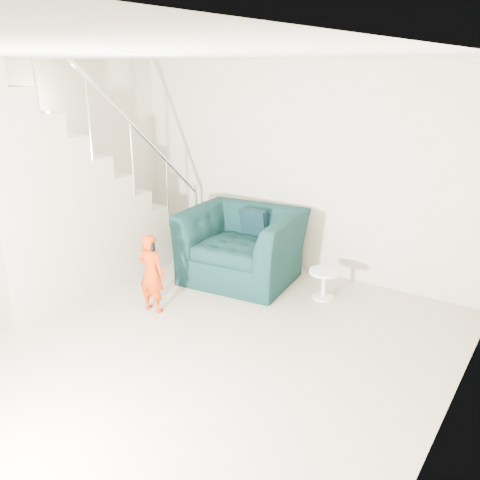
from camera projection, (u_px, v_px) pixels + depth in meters
The scene contains 11 objects.
floor at pixel (157, 355), 4.85m from camera, with size 5.50×5.50×0.00m, color tan.
ceiling at pixel (138, 55), 3.97m from camera, with size 5.50×5.50×0.00m, color silver.
back_wall at pixel (297, 169), 6.56m from camera, with size 5.00×5.00×0.00m, color #BFB49C.
right_wall at pixel (449, 286), 3.09m from camera, with size 5.50×5.50×0.00m, color #BFB49C.
armchair at pixel (242, 245), 6.46m from camera, with size 1.39×1.21×0.90m, color black.
toddler at pixel (151, 273), 5.59m from camera, with size 0.33×0.22×0.90m, color #991804.
side_table at pixel (324, 280), 5.95m from camera, with size 0.36×0.36×0.36m.
staircase at pixel (60, 214), 6.03m from camera, with size 1.02×3.03×3.62m.
cushion at pixel (254, 222), 6.59m from camera, with size 0.36×0.10×0.35m, color black.
throw at pixel (204, 231), 6.65m from camera, with size 0.04×0.43×0.48m, color black.
phone at pixel (153, 247), 5.42m from camera, with size 0.02×0.05×0.10m, color black.
Camera 1 is at (3.03, -3.06, 2.62)m, focal length 38.00 mm.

